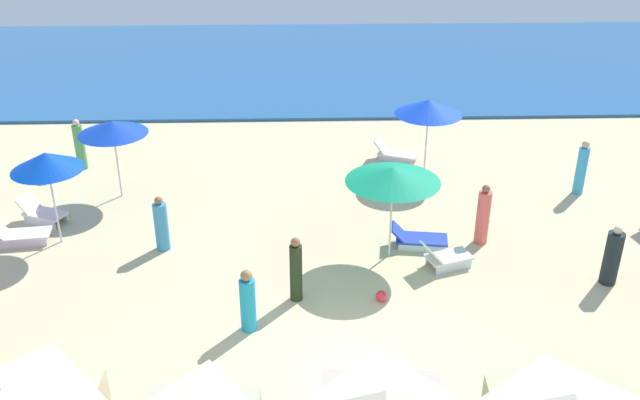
# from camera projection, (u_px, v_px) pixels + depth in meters

# --- Properties ---
(ground_plane) EXTENTS (60.00, 60.00, 0.00)m
(ground_plane) POSITION_uv_depth(u_px,v_px,m) (351.00, 372.00, 14.42)
(ground_plane) COLOR beige
(ocean) EXTENTS (60.00, 15.52, 0.12)m
(ocean) POSITION_uv_depth(u_px,v_px,m) (319.00, 63.00, 34.20)
(ocean) COLOR #23558F
(ocean) RESTS_ON ground_plane
(umbrella_0) EXTENTS (2.11, 2.11, 2.52)m
(umbrella_0) POSITION_uv_depth(u_px,v_px,m) (429.00, 107.00, 21.93)
(umbrella_0) COLOR silver
(umbrella_0) RESTS_ON ground_plane
(lounge_chair_0_0) EXTENTS (1.57, 1.10, 0.69)m
(lounge_chair_0_0) POSITION_uv_depth(u_px,v_px,m) (394.00, 153.00, 23.91)
(lounge_chair_0_0) COLOR silver
(lounge_chair_0_0) RESTS_ON ground_plane
(umbrella_2) EXTENTS (2.38, 2.38, 2.51)m
(umbrella_2) POSITION_uv_depth(u_px,v_px,m) (393.00, 175.00, 17.42)
(umbrella_2) COLOR silver
(umbrella_2) RESTS_ON ground_plane
(lounge_chair_2_0) EXTENTS (1.41, 0.99, 0.75)m
(lounge_chair_2_0) POSITION_uv_depth(u_px,v_px,m) (445.00, 257.00, 17.84)
(lounge_chair_2_0) COLOR silver
(lounge_chair_2_0) RESTS_ON ground_plane
(lounge_chair_2_1) EXTENTS (1.56, 0.85, 0.58)m
(lounge_chair_2_1) POSITION_uv_depth(u_px,v_px,m) (418.00, 239.00, 18.79)
(lounge_chair_2_1) COLOR silver
(lounge_chair_2_1) RESTS_ON ground_plane
(umbrella_4) EXTENTS (2.03, 2.03, 2.41)m
(umbrella_4) POSITION_uv_depth(u_px,v_px,m) (112.00, 128.00, 20.56)
(umbrella_4) COLOR silver
(umbrella_4) RESTS_ON ground_plane
(umbrella_5) EXTENTS (1.84, 1.84, 2.61)m
(umbrella_5) POSITION_uv_depth(u_px,v_px,m) (46.00, 161.00, 18.03)
(umbrella_5) COLOR silver
(umbrella_5) RESTS_ON ground_plane
(lounge_chair_5_0) EXTENTS (1.45, 1.06, 0.71)m
(lounge_chair_5_0) POSITION_uv_depth(u_px,v_px,m) (42.00, 213.00, 19.98)
(lounge_chair_5_0) COLOR silver
(lounge_chair_5_0) RESTS_ON ground_plane
(lounge_chair_5_1) EXTENTS (1.54, 0.83, 0.63)m
(lounge_chair_5_1) POSITION_uv_depth(u_px,v_px,m) (20.00, 235.00, 18.93)
(lounge_chair_5_1) COLOR silver
(lounge_chair_5_1) RESTS_ON ground_plane
(beachgoer_0) EXTENTS (0.37, 0.37, 1.65)m
(beachgoer_0) POSITION_uv_depth(u_px,v_px,m) (296.00, 270.00, 16.37)
(beachgoer_0) COLOR #232F1A
(beachgoer_0) RESTS_ON ground_plane
(beachgoer_1) EXTENTS (0.55, 0.55, 1.57)m
(beachgoer_1) POSITION_uv_depth(u_px,v_px,m) (612.00, 257.00, 17.02)
(beachgoer_1) COLOR black
(beachgoer_1) RESTS_ON ground_plane
(beachgoer_2) EXTENTS (0.40, 0.40, 1.71)m
(beachgoer_2) POSITION_uv_depth(u_px,v_px,m) (80.00, 146.00, 23.00)
(beachgoer_2) COLOR #4F9554
(beachgoer_2) RESTS_ON ground_plane
(beachgoer_3) EXTENTS (0.45, 0.45, 1.53)m
(beachgoer_3) POSITION_uv_depth(u_px,v_px,m) (161.00, 225.00, 18.46)
(beachgoer_3) COLOR #3B8CC0
(beachgoer_3) RESTS_ON ground_plane
(beachgoer_4) EXTENTS (0.49, 0.49, 1.70)m
(beachgoer_4) POSITION_uv_depth(u_px,v_px,m) (483.00, 216.00, 18.72)
(beachgoer_4) COLOR #ED5E55
(beachgoer_4) RESTS_ON ground_plane
(beachgoer_5) EXTENTS (0.38, 0.38, 1.72)m
(beachgoer_5) POSITION_uv_depth(u_px,v_px,m) (581.00, 169.00, 21.36)
(beachgoer_5) COLOR #389ECF
(beachgoer_5) RESTS_ON ground_plane
(beachgoer_6) EXTENTS (0.39, 0.39, 1.52)m
(beachgoer_6) POSITION_uv_depth(u_px,v_px,m) (248.00, 302.00, 15.38)
(beachgoer_6) COLOR #1F91BA
(beachgoer_6) RESTS_ON ground_plane
(beach_ball_0) EXTENTS (0.27, 0.27, 0.27)m
(beach_ball_0) POSITION_uv_depth(u_px,v_px,m) (381.00, 296.00, 16.59)
(beach_ball_0) COLOR red
(beach_ball_0) RESTS_ON ground_plane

